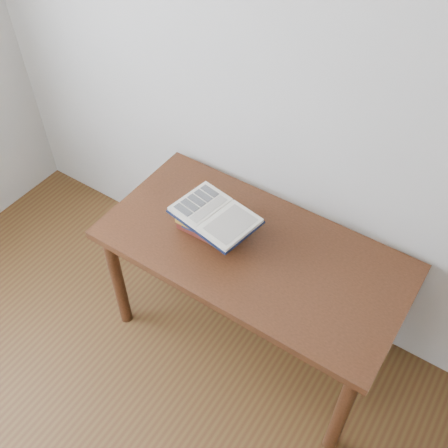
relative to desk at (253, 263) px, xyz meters
The scene contains 3 objects.
desk is the anchor object (origin of this frame).
book_stack 0.26m from the desk, behind, with size 0.26×0.18×0.12m.
open_book 0.29m from the desk, 168.08° to the right, with size 0.37×0.29×0.03m.
Camera 1 is at (0.70, 0.14, 2.37)m, focal length 42.00 mm.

